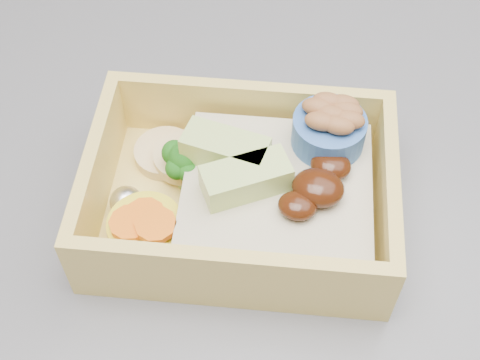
# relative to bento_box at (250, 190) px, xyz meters

# --- Properties ---
(bento_box) EXTENTS (0.21, 0.17, 0.07)m
(bento_box) POSITION_rel_bento_box_xyz_m (0.00, 0.00, 0.00)
(bento_box) COLOR #E0C15C
(bento_box) RESTS_ON island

